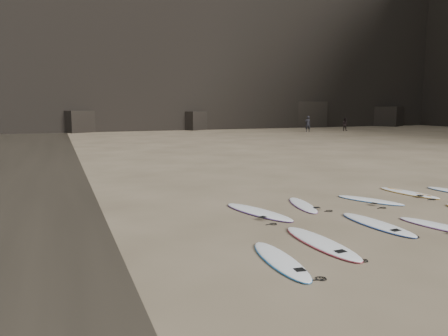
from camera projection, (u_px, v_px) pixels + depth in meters
The scene contains 11 objects.
ground at pixel (397, 228), 11.36m from camera, with size 240.00×240.00×0.00m, color #897559.
surfboard_0 at pixel (280, 260), 8.92m from camera, with size 0.59×2.45×0.09m, color white.
surfboard_1 at pixel (321, 242), 10.04m from camera, with size 0.66×2.76×0.10m, color white.
surfboard_2 at pixel (377, 224), 11.59m from camera, with size 0.63×2.62×0.09m, color white.
surfboard_3 at pixel (439, 226), 11.42m from camera, with size 0.54×2.25×0.08m, color white.
surfboard_5 at pixel (258, 212), 12.90m from camera, with size 0.66×2.76×0.10m, color white.
surfboard_6 at pixel (303, 205), 13.84m from camera, with size 0.53×2.22×0.08m, color white.
surfboard_7 at pixel (370, 200), 14.52m from camera, with size 0.54×2.27×0.08m, color white.
surfboard_8 at pixel (409, 193), 15.72m from camera, with size 0.57×2.39×0.09m, color white.
person_a at pixel (308, 124), 51.20m from camera, with size 0.68×0.45×1.87m, color black.
person_b at pixel (345, 124), 53.04m from camera, with size 0.77×0.60×1.58m, color black.
Camera 1 is at (-8.17, -8.66, 3.19)m, focal length 35.00 mm.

